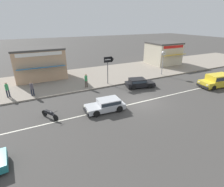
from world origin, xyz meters
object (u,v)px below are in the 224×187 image
Objects in this scene: hatchback_black_4 at (139,83)px; motorcycle_0 at (50,114)px; pedestrian_near_clock at (32,88)px; shopfront_mid_block at (40,63)px; arrow_signboard at (111,61)px; minivan_yellow_2 at (217,80)px; pedestrian_far_end at (86,80)px; shopfront_corner_warung at (163,53)px; pedestrian_by_shop at (7,89)px; street_clock at (163,57)px; hatchback_silver_3 at (106,105)px.

hatchback_black_4 reaches higher than motorcycle_0.
shopfront_mid_block reaches higher than pedestrian_near_clock.
arrow_signboard is (8.56, 5.49, 2.68)m from motorcycle_0.
minivan_yellow_2 is at bearing -18.01° from pedestrian_near_clock.
pedestrian_near_clock reaches higher than motorcycle_0.
shopfront_corner_warung is at bearing 18.87° from pedestrian_far_end.
pedestrian_near_clock is (-12.08, 2.60, 0.49)m from hatchback_black_4.
pedestrian_by_shop reaches higher than hatchback_black_4.
pedestrian_near_clock is at bearing 178.72° from pedestrian_far_end.
pedestrian_by_shop is at bearing 177.84° from street_clock.
minivan_yellow_2 is at bearing -3.59° from motorcycle_0.
hatchback_black_4 is at bearing -22.29° from pedestrian_far_end.
pedestrian_far_end is (6.06, -0.14, 0.06)m from pedestrian_near_clock.
hatchback_silver_3 is 6.28m from pedestrian_far_end.
arrow_signboard is at bearing -0.45° from pedestrian_near_clock.
minivan_yellow_2 is 23.46m from shopfront_mid_block.
hatchback_silver_3 is 2.12× the size of motorcycle_0.
hatchback_black_4 is 6.53m from pedestrian_far_end.
motorcycle_0 is at bearing -62.30° from pedestrian_by_shop.
hatchback_silver_3 is at bearing -148.76° from hatchback_black_4.
shopfront_mid_block is (-7.91, 6.38, -0.84)m from arrow_signboard.
hatchback_silver_3 is at bearing -145.09° from shopfront_corner_warung.
hatchback_silver_3 is at bearing -120.16° from arrow_signboard.
hatchback_black_4 is at bearing -40.38° from shopfront_mid_block.
street_clock reaches higher than pedestrian_near_clock.
street_clock reaches higher than pedestrian_far_end.
arrow_signboard is 2.08× the size of pedestrian_far_end.
shopfront_mid_block is at bearing 75.75° from pedestrian_near_clock.
pedestrian_far_end is (8.41, -0.87, 0.02)m from pedestrian_by_shop.
minivan_yellow_2 is 2.71× the size of pedestrian_far_end.
arrow_signboard is at bearing 32.70° from motorcycle_0.
street_clock is (-2.99, 6.79, 1.97)m from minivan_yellow_2.
arrow_signboard reaches higher than motorcycle_0.
minivan_yellow_2 is 13.50m from arrow_signboard.
motorcycle_0 is 7.15m from pedestrian_by_shop.
arrow_signboard is (-8.49, -0.04, 0.29)m from street_clock.
hatchback_silver_3 is at bearing -152.40° from street_clock.
shopfront_corner_warung is 21.61m from shopfront_mid_block.
street_clock is 8.49m from arrow_signboard.
pedestrian_by_shop reaches higher than minivan_yellow_2.
hatchback_black_4 is at bearing -143.17° from shopfront_corner_warung.
motorcycle_0 is at bearing -93.10° from shopfront_mid_block.
shopfront_mid_block is at bearing 54.66° from pedestrian_by_shop.
hatchback_silver_3 is 0.66× the size of shopfront_corner_warung.
pedestrian_near_clock is (-5.85, 6.39, 0.49)m from hatchback_silver_3.
shopfront_corner_warung is at bearing 11.05° from pedestrian_by_shop.
motorcycle_0 is 0.27× the size of shopfront_mid_block.
shopfront_corner_warung is (5.20, 5.76, -0.69)m from street_clock.
street_clock is 0.54× the size of shopfront_mid_block.
street_clock is (5.92, 2.57, 2.22)m from hatchback_black_4.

